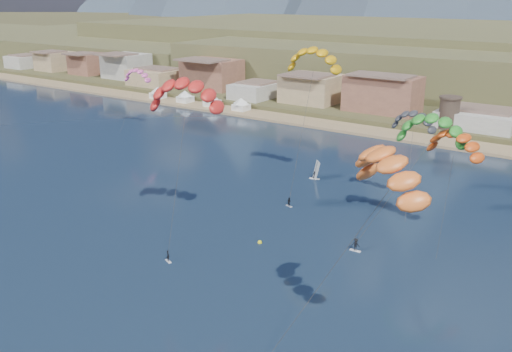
# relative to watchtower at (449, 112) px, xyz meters

# --- Properties ---
(ground) EXTENTS (2400.00, 2400.00, 0.00)m
(ground) POSITION_rel_watchtower_xyz_m (-5.00, -114.00, -6.37)
(ground) COLOR black
(ground) RESTS_ON ground
(beach) EXTENTS (2200.00, 12.00, 0.90)m
(beach) POSITION_rel_watchtower_xyz_m (-5.00, -8.00, -6.12)
(beach) COLOR tan
(beach) RESTS_ON ground
(town) EXTENTS (400.00, 24.00, 12.00)m
(town) POSITION_rel_watchtower_xyz_m (-45.00, 8.00, 1.63)
(town) COLOR beige
(town) RESTS_ON ground
(watchtower) EXTENTS (5.82, 5.82, 8.60)m
(watchtower) POSITION_rel_watchtower_xyz_m (0.00, 0.00, 0.00)
(watchtower) COLOR #47382D
(watchtower) RESTS_ON ground
(beach_tents) EXTENTS (43.40, 6.40, 5.00)m
(beach_tents) POSITION_rel_watchtower_xyz_m (-81.25, -8.00, -2.66)
(beach_tents) COLOR white
(beach_tents) RESTS_ON ground
(kitesurfer_red) EXTENTS (12.83, 14.25, 26.25)m
(kitesurfer_red) POSITION_rel_watchtower_xyz_m (-14.17, -87.14, 16.71)
(kitesurfer_red) COLOR silver
(kitesurfer_red) RESTS_ON ground
(kitesurfer_yellow) EXTENTS (11.39, 15.23, 28.76)m
(kitesurfer_yellow) POSITION_rel_watchtower_xyz_m (-10.07, -56.25, 19.00)
(kitesurfer_yellow) COLOR silver
(kitesurfer_yellow) RESTS_ON ground
(kitesurfer_orange) EXTENTS (14.49, 15.07, 25.38)m
(kitesurfer_orange) POSITION_rel_watchtower_xyz_m (23.04, -100.28, 15.28)
(kitesurfer_orange) COLOR silver
(kitesurfer_orange) RESTS_ON ground
(kitesurfer_green) EXTENTS (12.42, 14.24, 21.89)m
(kitesurfer_green) POSITION_rel_watchtower_xyz_m (16.09, -66.50, 11.41)
(kitesurfer_green) COLOR silver
(kitesurfer_green) RESTS_ON ground
(distant_kite_pink) EXTENTS (8.77, 6.48, 18.34)m
(distant_kite_pink) POSITION_rel_watchtower_xyz_m (-73.49, -41.71, 9.16)
(distant_kite_pink) COLOR #262626
(distant_kite_pink) RESTS_ON ground
(distant_kite_dark) EXTENTS (8.28, 5.73, 18.99)m
(distant_kite_dark) POSITION_rel_watchtower_xyz_m (9.72, -55.86, 9.89)
(distant_kite_dark) COLOR #262626
(distant_kite_dark) RESTS_ON ground
(distant_kite_orange) EXTENTS (10.12, 7.27, 19.25)m
(distant_kite_orange) POSITION_rel_watchtower_xyz_m (19.68, -66.12, 9.81)
(distant_kite_orange) COLOR #262626
(distant_kite_orange) RESTS_ON ground
(windsurfer) EXTENTS (2.24, 2.45, 3.85)m
(windsurfer) POSITION_rel_watchtower_xyz_m (-11.05, -52.24, -5.15)
(windsurfer) COLOR silver
(windsurfer) RESTS_ON ground
(buoy) EXTENTS (0.67, 0.67, 0.67)m
(buoy) POSITION_rel_watchtower_xyz_m (-2.98, -83.84, -6.25)
(buoy) COLOR yellow
(buoy) RESTS_ON ground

